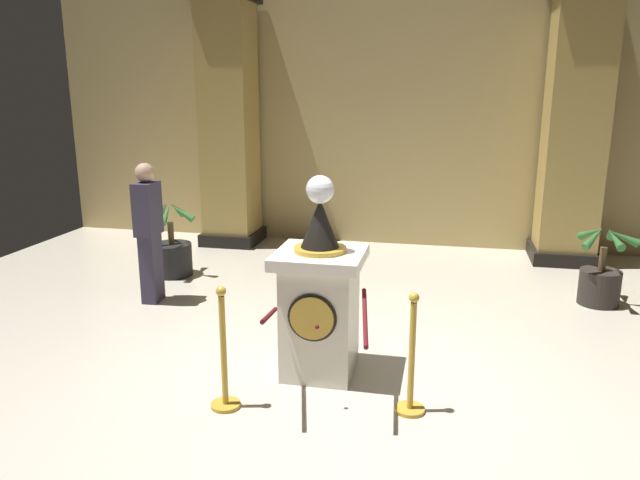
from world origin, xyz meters
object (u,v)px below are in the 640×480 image
(pedestal_clock, at_px, (320,299))
(stanchion_far, at_px, (411,371))
(potted_palm_left, at_px, (172,253))
(potted_palm_right, at_px, (601,279))
(bystander_guest, at_px, (149,230))
(stanchion_near, at_px, (224,366))

(pedestal_clock, bearing_deg, stanchion_far, -31.56)
(pedestal_clock, height_order, stanchion_far, pedestal_clock)
(pedestal_clock, bearing_deg, potted_palm_left, 136.87)
(potted_palm_left, relative_size, potted_palm_right, 1.06)
(potted_palm_left, bearing_deg, stanchion_far, -40.62)
(potted_palm_right, height_order, bystander_guest, bystander_guest)
(pedestal_clock, bearing_deg, bystander_guest, 149.16)
(stanchion_near, bearing_deg, bystander_guest, 128.90)
(potted_palm_left, bearing_deg, potted_palm_right, -0.00)
(pedestal_clock, relative_size, potted_palm_left, 1.69)
(potted_palm_left, height_order, potted_palm_right, potted_palm_left)
(stanchion_near, xyz_separation_m, bystander_guest, (-1.75, 2.17, 0.53))
(stanchion_far, distance_m, bystander_guest, 3.77)
(stanchion_far, height_order, bystander_guest, bystander_guest)
(potted_palm_right, bearing_deg, pedestal_clock, -139.65)
(potted_palm_right, distance_m, bystander_guest, 5.35)
(pedestal_clock, xyz_separation_m, potted_palm_right, (2.86, 2.43, -0.38))
(pedestal_clock, bearing_deg, potted_palm_right, 40.35)
(bystander_guest, bearing_deg, pedestal_clock, -30.84)
(stanchion_near, distance_m, potted_palm_left, 3.75)
(stanchion_near, height_order, bystander_guest, bystander_guest)
(stanchion_far, relative_size, bystander_guest, 0.60)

